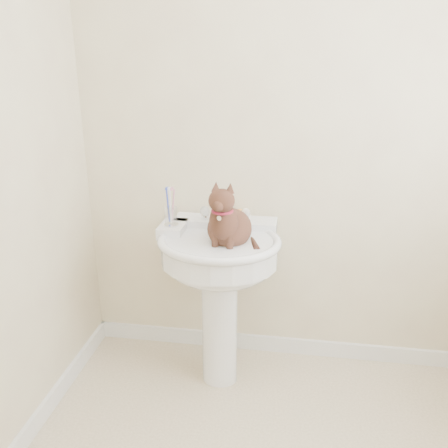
% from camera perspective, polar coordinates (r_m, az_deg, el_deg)
% --- Properties ---
extents(wall_back, '(2.20, 0.00, 2.50)m').
position_cam_1_polar(wall_back, '(2.33, 9.08, 11.24)').
color(wall_back, beige).
rests_on(wall_back, ground).
extents(baseboard_back, '(2.20, 0.02, 0.09)m').
position_cam_1_polar(baseboard_back, '(2.77, 7.70, -14.25)').
color(baseboard_back, white).
rests_on(baseboard_back, floor).
extents(pedestal_sink, '(0.59, 0.58, 0.81)m').
position_cam_1_polar(pedestal_sink, '(2.25, -0.59, -5.10)').
color(pedestal_sink, white).
rests_on(pedestal_sink, floor).
extents(faucet, '(0.28, 0.12, 0.14)m').
position_cam_1_polar(faucet, '(2.31, 0.04, 1.25)').
color(faucet, silver).
rests_on(faucet, pedestal_sink).
extents(soap_bar, '(0.10, 0.07, 0.03)m').
position_cam_1_polar(soap_bar, '(2.39, 1.39, 1.25)').
color(soap_bar, '#FF9D2F').
rests_on(soap_bar, pedestal_sink).
extents(toothbrush_cup, '(0.07, 0.07, 0.18)m').
position_cam_1_polar(toothbrush_cup, '(2.26, -6.40, 0.98)').
color(toothbrush_cup, silver).
rests_on(toothbrush_cup, pedestal_sink).
extents(cat, '(0.23, 0.28, 0.41)m').
position_cam_1_polar(cat, '(2.15, 0.52, -0.05)').
color(cat, '#48281B').
rests_on(cat, pedestal_sink).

